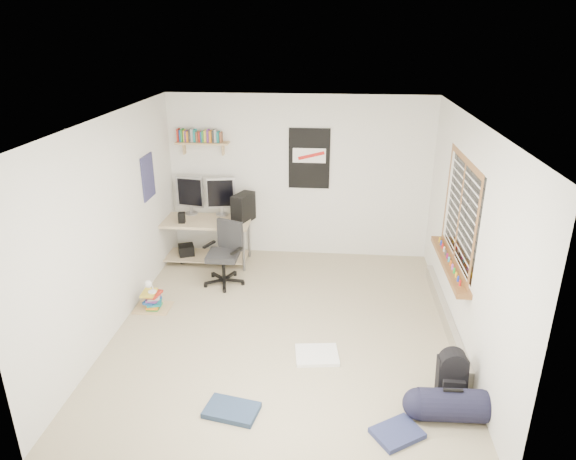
# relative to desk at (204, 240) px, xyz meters

# --- Properties ---
(floor) EXTENTS (4.00, 4.50, 0.01)m
(floor) POSITION_rel_desk_xyz_m (1.42, -1.74, -0.37)
(floor) COLOR gray
(floor) RESTS_ON ground
(ceiling) EXTENTS (4.00, 4.50, 0.01)m
(ceiling) POSITION_rel_desk_xyz_m (1.42, -1.74, 2.14)
(ceiling) COLOR white
(ceiling) RESTS_ON ground
(back_wall) EXTENTS (4.00, 0.01, 2.50)m
(back_wall) POSITION_rel_desk_xyz_m (1.42, 0.51, 0.89)
(back_wall) COLOR silver
(back_wall) RESTS_ON ground
(left_wall) EXTENTS (0.01, 4.50, 2.50)m
(left_wall) POSITION_rel_desk_xyz_m (-0.59, -1.74, 0.89)
(left_wall) COLOR silver
(left_wall) RESTS_ON ground
(right_wall) EXTENTS (0.01, 4.50, 2.50)m
(right_wall) POSITION_rel_desk_xyz_m (3.42, -1.74, 0.89)
(right_wall) COLOR silver
(right_wall) RESTS_ON ground
(desk) EXTENTS (1.56, 1.10, 0.65)m
(desk) POSITION_rel_desk_xyz_m (0.00, 0.00, 0.00)
(desk) COLOR #C9A88B
(desk) RESTS_ON floor
(monitor_left) EXTENTS (0.44, 0.19, 0.47)m
(monitor_left) POSITION_rel_desk_xyz_m (-0.24, 0.25, 0.53)
(monitor_left) COLOR #B9B8BE
(monitor_left) RESTS_ON desk
(monitor_right) EXTENTS (0.44, 0.19, 0.47)m
(monitor_right) POSITION_rel_desk_xyz_m (0.25, 0.25, 0.52)
(monitor_right) COLOR #B9B8BE
(monitor_right) RESTS_ON desk
(pc_tower) EXTENTS (0.33, 0.45, 0.43)m
(pc_tower) POSITION_rel_desk_xyz_m (0.61, 0.10, 0.51)
(pc_tower) COLOR black
(pc_tower) RESTS_ON desk
(keyboard) EXTENTS (0.39, 0.15, 0.02)m
(keyboard) POSITION_rel_desk_xyz_m (0.32, -0.18, 0.30)
(keyboard) COLOR black
(keyboard) RESTS_ON desk
(speaker_left) EXTENTS (0.11, 0.11, 0.19)m
(speaker_left) POSITION_rel_desk_xyz_m (-0.27, -0.14, 0.39)
(speaker_left) COLOR black
(speaker_left) RESTS_ON desk
(speaker_right) EXTENTS (0.11, 0.11, 0.17)m
(speaker_right) POSITION_rel_desk_xyz_m (0.62, 0.08, 0.37)
(speaker_right) COLOR black
(speaker_right) RESTS_ON desk
(office_chair) EXTENTS (0.77, 0.77, 0.90)m
(office_chair) POSITION_rel_desk_xyz_m (0.44, -0.67, 0.12)
(office_chair) COLOR #242527
(office_chair) RESTS_ON floor
(wall_shelf) EXTENTS (0.80, 0.22, 0.24)m
(wall_shelf) POSITION_rel_desk_xyz_m (-0.03, 0.40, 1.42)
(wall_shelf) COLOR tan
(wall_shelf) RESTS_ON back_wall
(poster_back_wall) EXTENTS (0.62, 0.03, 0.92)m
(poster_back_wall) POSITION_rel_desk_xyz_m (1.57, 0.49, 1.19)
(poster_back_wall) COLOR black
(poster_back_wall) RESTS_ON back_wall
(poster_left_wall) EXTENTS (0.02, 0.42, 0.60)m
(poster_left_wall) POSITION_rel_desk_xyz_m (-0.57, -0.54, 1.14)
(poster_left_wall) COLOR navy
(poster_left_wall) RESTS_ON left_wall
(window) EXTENTS (0.10, 1.50, 1.26)m
(window) POSITION_rel_desk_xyz_m (3.37, -1.44, 1.08)
(window) COLOR brown
(window) RESTS_ON right_wall
(baseboard_heater) EXTENTS (0.08, 2.50, 0.18)m
(baseboard_heater) POSITION_rel_desk_xyz_m (3.37, -1.44, -0.28)
(baseboard_heater) COLOR #B7B2A8
(baseboard_heater) RESTS_ON floor
(backpack) EXTENTS (0.29, 0.23, 0.38)m
(backpack) POSITION_rel_desk_xyz_m (3.17, -2.79, -0.16)
(backpack) COLOR black
(backpack) RESTS_ON floor
(duffel_bag) EXTENTS (0.32, 0.32, 0.60)m
(duffel_bag) POSITION_rel_desk_xyz_m (3.09, -3.15, -0.22)
(duffel_bag) COLOR black
(duffel_bag) RESTS_ON floor
(tshirt) EXTENTS (0.51, 0.45, 0.04)m
(tshirt) POSITION_rel_desk_xyz_m (1.83, -2.30, -0.34)
(tshirt) COLOR silver
(tshirt) RESTS_ON floor
(jeans_a) EXTENTS (0.55, 0.41, 0.05)m
(jeans_a) POSITION_rel_desk_xyz_m (1.06, -3.27, -0.33)
(jeans_a) COLOR #22334E
(jeans_a) RESTS_ON floor
(jeans_b) EXTENTS (0.52, 0.49, 0.05)m
(jeans_b) POSITION_rel_desk_xyz_m (2.59, -3.41, -0.34)
(jeans_b) COLOR navy
(jeans_b) RESTS_ON floor
(book_stack) EXTENTS (0.49, 0.44, 0.28)m
(book_stack) POSITION_rel_desk_xyz_m (-0.33, -1.45, -0.22)
(book_stack) COLOR brown
(book_stack) RESTS_ON floor
(desk_lamp) EXTENTS (0.12, 0.19, 0.18)m
(desk_lamp) POSITION_rel_desk_xyz_m (-0.31, -1.47, 0.02)
(desk_lamp) COLOR white
(desk_lamp) RESTS_ON book_stack
(subwoofer) EXTENTS (0.29, 0.29, 0.25)m
(subwoofer) POSITION_rel_desk_xyz_m (-0.29, 0.00, -0.22)
(subwoofer) COLOR black
(subwoofer) RESTS_ON floor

